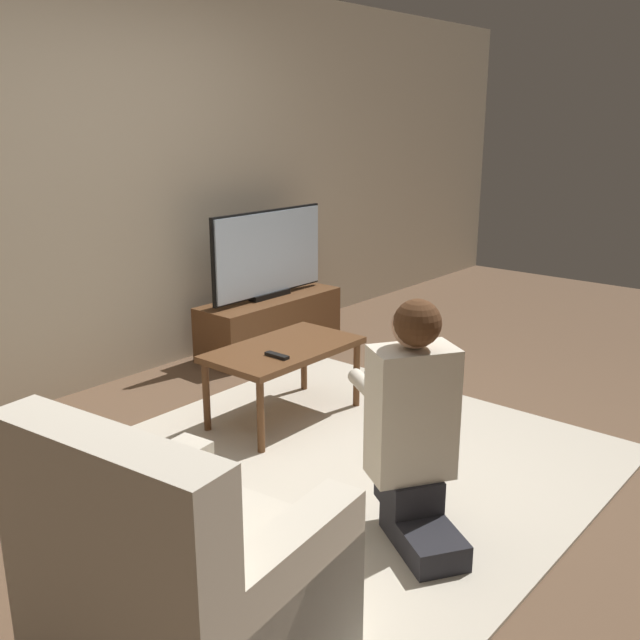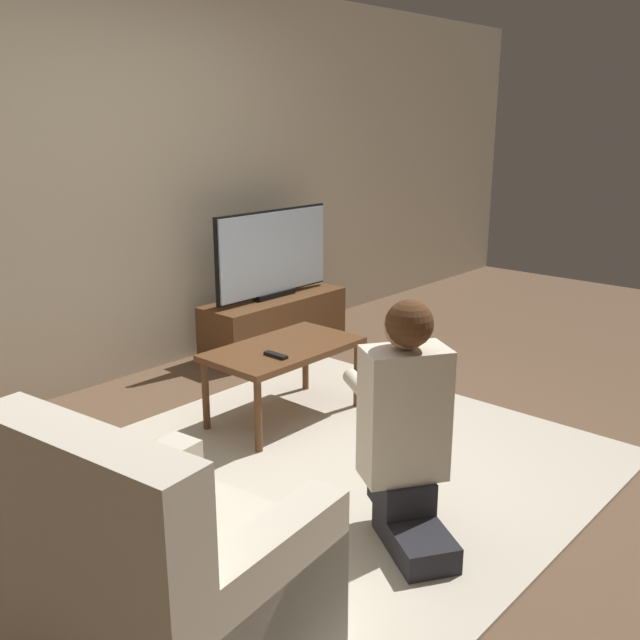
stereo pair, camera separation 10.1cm
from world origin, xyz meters
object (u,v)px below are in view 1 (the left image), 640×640
object	(u,v)px
tv	(269,254)
armchair	(186,597)
person_kneeling	(413,420)
coffee_table	(284,355)

from	to	relation	value
tv	armchair	size ratio (longest dim) A/B	1.16
person_kneeling	armchair	bearing A→B (deg)	30.03
armchair	person_kneeling	size ratio (longest dim) A/B	0.93
armchair	person_kneeling	world-z (taller)	person_kneeling
coffee_table	armchair	bearing A→B (deg)	-145.43
armchair	person_kneeling	distance (m)	1.16
tv	person_kneeling	size ratio (longest dim) A/B	1.08
tv	armchair	world-z (taller)	tv
armchair	person_kneeling	xyz separation A→B (m)	(1.14, -0.06, 0.20)
tv	person_kneeling	distance (m)	2.59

